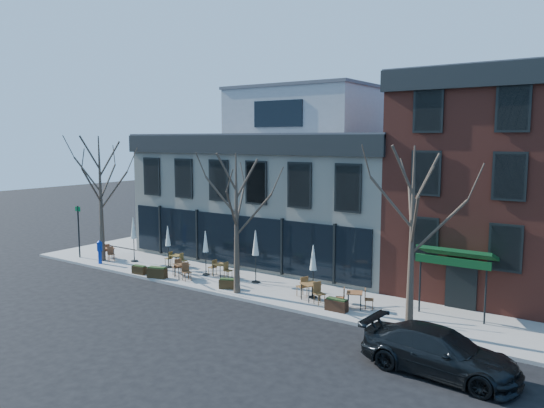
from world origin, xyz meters
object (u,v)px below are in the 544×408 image
Objects in this scene: call_box at (100,251)px; cafe_set_0 at (109,252)px; umbrella_0 at (133,230)px; parked_sedan at (439,352)px.

call_box reaches higher than cafe_set_0.
cafe_set_0 is 0.61× the size of umbrella_0.
umbrella_0 is at bearing 80.88° from parked_sedan.
call_box is at bearing -128.87° from umbrella_0.
cafe_set_0 is 2.47m from umbrella_0.
parked_sedan is 1.88× the size of umbrella_0.
parked_sedan is 22.38m from call_box.
umbrella_0 is (1.87, 0.51, 1.53)m from cafe_set_0.
parked_sedan is 3.58× the size of call_box.
parked_sedan reaches higher than cafe_set_0.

